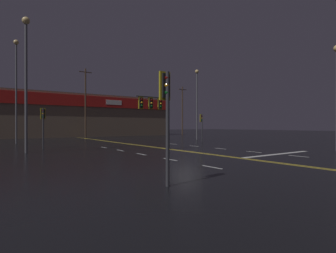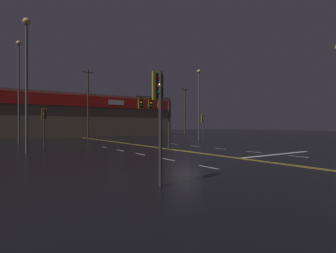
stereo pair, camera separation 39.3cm
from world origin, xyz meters
name	(u,v)px [view 2 (the right image)]	position (x,y,z in m)	size (l,w,h in m)	color
ground_plane	(185,151)	(0.00, 0.00, 0.00)	(200.00, 200.00, 0.00)	black
road_markings	(198,152)	(0.66, -0.92, 0.00)	(12.09, 60.00, 0.01)	gold
traffic_signal_median	(155,107)	(-1.59, 2.12, 3.66)	(3.33, 0.36, 4.74)	#38383D
traffic_signal_corner_southwest	(159,102)	(-8.24, -9.21, 2.90)	(0.42, 0.36, 3.94)	#38383D
traffic_signal_corner_northwest	(44,119)	(-9.08, 9.04, 2.68)	(0.42, 0.36, 3.65)	#38383D
traffic_signal_corner_northeast	(203,122)	(9.50, 8.45, 2.60)	(0.42, 0.36, 3.54)	#38383D
streetlight_median_approach	(199,95)	(12.50, 12.79, 6.56)	(0.56, 0.56, 10.42)	#59595E
streetlight_far_left	(19,80)	(-10.37, 18.51, 7.46)	(0.56, 0.56, 12.09)	#59595E
streetlight_far_right	(27,68)	(-10.81, 5.72, 6.49)	(0.56, 0.56, 10.29)	#59595E
building_backdrop	(72,116)	(0.00, 35.70, 3.98)	(39.82, 10.23, 7.94)	#7A6651
utility_pole_row	(82,103)	(-0.02, 28.98, 5.98)	(46.11, 0.26, 12.02)	#4C3828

